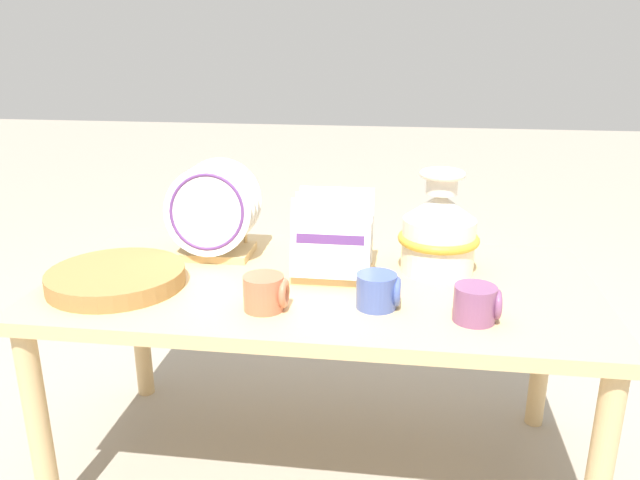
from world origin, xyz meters
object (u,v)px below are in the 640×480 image
at_px(wicker_charger_stack, 117,278).
at_px(mug_terracotta_glaze, 266,293).
at_px(dish_rack_round_plates, 213,218).
at_px(mug_plum_glaze, 477,304).
at_px(mug_cobalt_glaze, 379,291).
at_px(dish_rack_square_plates, 333,250).
at_px(ceramic_vase, 439,230).

height_order(wicker_charger_stack, mug_terracotta_glaze, mug_terracotta_glaze).
xyz_separation_m(dish_rack_round_plates, mug_terracotta_glaze, (0.23, -0.34, -0.07)).
height_order(dish_rack_round_plates, wicker_charger_stack, dish_rack_round_plates).
distance_m(wicker_charger_stack, mug_terracotta_glaze, 0.42).
bearing_deg(mug_plum_glaze, mug_cobalt_glaze, 169.07).
bearing_deg(mug_terracotta_glaze, dish_rack_square_plates, 59.99).
xyz_separation_m(dish_rack_square_plates, wicker_charger_stack, (-0.54, -0.14, -0.05)).
distance_m(dish_rack_round_plates, dish_rack_square_plates, 0.38).
bearing_deg(ceramic_vase, dish_rack_square_plates, -164.20).
bearing_deg(mug_plum_glaze, dish_rack_round_plates, 154.66).
height_order(wicker_charger_stack, mug_plum_glaze, mug_plum_glaze).
xyz_separation_m(wicker_charger_stack, mug_cobalt_glaze, (0.67, -0.04, 0.02)).
distance_m(dish_rack_round_plates, wicker_charger_stack, 0.33).
relative_size(ceramic_vase, dish_rack_round_plates, 1.03).
bearing_deg(dish_rack_round_plates, mug_plum_glaze, -25.34).
xyz_separation_m(dish_rack_round_plates, mug_cobalt_glaze, (0.49, -0.29, -0.07)).
bearing_deg(dish_rack_round_plates, mug_terracotta_glaze, -56.31).
distance_m(dish_rack_square_plates, mug_terracotta_glaze, 0.27).
bearing_deg(dish_rack_round_plates, mug_cobalt_glaze, -31.03).
bearing_deg(dish_rack_round_plates, dish_rack_square_plates, -17.24).
bearing_deg(dish_rack_square_plates, mug_terracotta_glaze, -120.01).
bearing_deg(mug_plum_glaze, dish_rack_square_plates, 147.39).
relative_size(ceramic_vase, dish_rack_square_plates, 1.24).
xyz_separation_m(mug_terracotta_glaze, mug_plum_glaze, (0.48, 0.00, 0.00)).
height_order(dish_rack_square_plates, wicker_charger_stack, dish_rack_square_plates).
distance_m(dish_rack_round_plates, mug_terracotta_glaze, 0.41).
distance_m(wicker_charger_stack, mug_plum_glaze, 0.90).
relative_size(wicker_charger_stack, mug_cobalt_glaze, 3.31).
relative_size(ceramic_vase, mug_terracotta_glaze, 2.66).
height_order(ceramic_vase, wicker_charger_stack, ceramic_vase).
bearing_deg(dish_rack_round_plates, wicker_charger_stack, -126.09).
relative_size(dish_rack_square_plates, mug_terracotta_glaze, 2.15).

